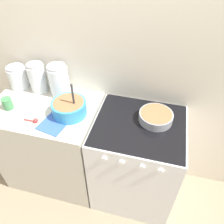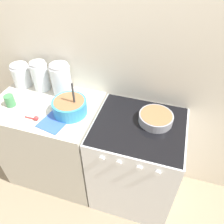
# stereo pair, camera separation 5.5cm
# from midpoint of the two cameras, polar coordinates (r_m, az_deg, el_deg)

# --- Properties ---
(ground_plane) EXTENTS (12.00, 12.00, 0.00)m
(ground_plane) POSITION_cam_midpoint_polar(r_m,az_deg,el_deg) (2.30, -6.76, -23.69)
(ground_plane) COLOR gray
(wall_back) EXTENTS (4.75, 0.05, 2.40)m
(wall_back) POSITION_cam_midpoint_polar(r_m,az_deg,el_deg) (1.80, -2.80, 12.42)
(wall_back) COLOR beige
(wall_back) RESTS_ON ground_plane
(countertop_cabinet) EXTENTS (0.88, 0.62, 0.93)m
(countertop_cabinet) POSITION_cam_midpoint_polar(r_m,az_deg,el_deg) (2.19, -15.90, -7.96)
(countertop_cabinet) COLOR beige
(countertop_cabinet) RESTS_ON ground_plane
(stove) EXTENTS (0.70, 0.63, 0.93)m
(stove) POSITION_cam_midpoint_polar(r_m,az_deg,el_deg) (1.99, 5.36, -12.69)
(stove) COLOR silver
(stove) RESTS_ON ground_plane
(mixing_bowl) EXTENTS (0.26, 0.26, 0.28)m
(mixing_bowl) POSITION_cam_midpoint_polar(r_m,az_deg,el_deg) (1.70, -12.04, 1.22)
(mixing_bowl) COLOR #338CBF
(mixing_bowl) RESTS_ON countertop_cabinet
(baking_pan) EXTENTS (0.25, 0.25, 0.07)m
(baking_pan) POSITION_cam_midpoint_polar(r_m,az_deg,el_deg) (1.66, 10.45, -1.21)
(baking_pan) COLOR gray
(baking_pan) RESTS_ON stove
(storage_jar_left) EXTENTS (0.16, 0.16, 0.21)m
(storage_jar_left) POSITION_cam_midpoint_polar(r_m,az_deg,el_deg) (2.13, -23.96, 7.99)
(storage_jar_left) COLOR silver
(storage_jar_left) RESTS_ON countertop_cabinet
(storage_jar_middle) EXTENTS (0.15, 0.15, 0.26)m
(storage_jar_middle) POSITION_cam_midpoint_polar(r_m,az_deg,el_deg) (2.01, -19.51, 8.02)
(storage_jar_middle) COLOR silver
(storage_jar_middle) RESTS_ON countertop_cabinet
(storage_jar_right) EXTENTS (0.17, 0.17, 0.27)m
(storage_jar_right) POSITION_cam_midpoint_polar(r_m,az_deg,el_deg) (1.91, -14.43, 7.55)
(storage_jar_right) COLOR silver
(storage_jar_right) RESTS_ON countertop_cabinet
(tin_can) EXTENTS (0.08, 0.08, 0.10)m
(tin_can) POSITION_cam_midpoint_polar(r_m,az_deg,el_deg) (1.93, -26.39, 1.98)
(tin_can) COLOR #3F7F4C
(tin_can) RESTS_ON countertop_cabinet
(recipe_page) EXTENTS (0.24, 0.31, 0.01)m
(recipe_page) POSITION_cam_midpoint_polar(r_m,az_deg,el_deg) (1.71, -15.07, -2.17)
(recipe_page) COLOR #3359B2
(recipe_page) RESTS_ON countertop_cabinet
(measuring_spoon) EXTENTS (0.12, 0.04, 0.04)m
(measuring_spoon) POSITION_cam_midpoint_polar(r_m,az_deg,el_deg) (1.74, -20.52, -2.11)
(measuring_spoon) COLOR red
(measuring_spoon) RESTS_ON countertop_cabinet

